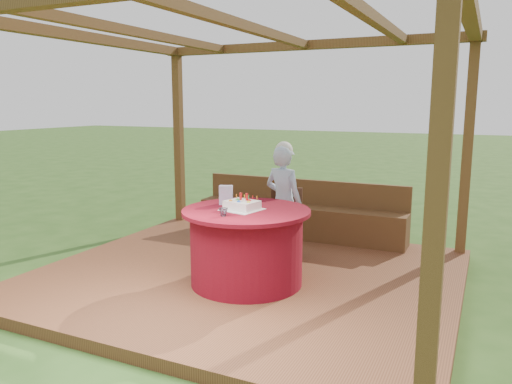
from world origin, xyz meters
TOP-DOWN VIEW (x-y plane):
  - ground at (0.00, 0.00)m, footprint 60.00×60.00m
  - deck at (0.00, 0.00)m, footprint 4.50×4.00m
  - pergola at (0.00, 0.00)m, footprint 4.50×4.00m
  - bench at (0.00, 1.72)m, footprint 3.00×0.42m
  - table at (0.15, -0.30)m, footprint 1.33×1.33m
  - chair at (0.14, 0.80)m, footprint 0.46×0.46m
  - elderly_woman at (0.17, 0.68)m, footprint 0.57×0.44m
  - birthday_cake at (0.12, -0.34)m, footprint 0.43×0.43m
  - gift_bag at (-0.17, -0.15)m, footprint 0.17×0.14m
  - drinking_glass at (0.08, -0.67)m, footprint 0.09×0.09m

SIDE VIEW (x-z plane):
  - ground at x=0.00m, z-range 0.00..0.00m
  - deck at x=0.00m, z-range 0.00..0.12m
  - bench at x=0.00m, z-range -0.02..0.79m
  - table at x=0.15m, z-range 0.13..0.92m
  - chair at x=0.14m, z-range 0.15..1.00m
  - elderly_woman at x=0.17m, z-range 0.12..1.55m
  - drinking_glass at x=0.08m, z-range 0.92..1.00m
  - birthday_cake at x=0.12m, z-range 0.88..1.05m
  - gift_bag at x=-0.17m, z-range 0.92..1.12m
  - pergola at x=0.00m, z-range 1.05..3.77m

